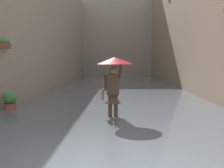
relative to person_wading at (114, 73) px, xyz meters
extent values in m
plane|color=#605B56|center=(0.08, -9.23, -1.49)|extent=(68.98, 68.98, 0.00)
cube|color=slate|center=(0.08, -9.23, -1.41)|extent=(8.95, 33.59, 0.14)
cube|color=gray|center=(-4.89, -9.23, 3.23)|extent=(1.80, 31.59, 9.43)
cube|color=#A89989|center=(5.06, -9.23, 2.84)|extent=(1.80, 31.59, 8.66)
cube|color=brown|center=(4.06, -1.57, 0.93)|extent=(0.20, 0.70, 0.18)
ellipsoid|color=#428947|center=(4.06, -1.57, 1.09)|extent=(0.28, 0.76, 0.24)
cube|color=#A89989|center=(0.08, -23.92, 5.29)|extent=(11.75, 1.80, 13.56)
cube|color=#4C4233|center=(0.12, 0.00, -1.44)|extent=(0.12, 0.24, 0.10)
cylinder|color=#4C3828|center=(0.12, 0.00, -1.02)|extent=(0.12, 0.12, 0.72)
cube|color=#4C4233|center=(-0.06, 0.00, -1.44)|extent=(0.12, 0.24, 0.10)
cylinder|color=#4C3828|center=(-0.06, 0.00, -1.02)|extent=(0.12, 0.12, 0.72)
cube|color=#4C3828|center=(0.03, 0.00, -0.35)|extent=(0.39, 0.23, 0.62)
cone|color=#4C3828|center=(0.03, 0.00, -0.78)|extent=(0.52, 0.52, 0.28)
sphere|color=#8C664C|center=(0.03, 0.00, 0.06)|extent=(0.22, 0.22, 0.22)
cylinder|color=#4C3828|center=(-0.20, 0.01, 0.08)|extent=(0.09, 0.09, 0.44)
cylinder|color=#4C3828|center=(0.26, -0.01, -0.28)|extent=(0.09, 0.09, 0.48)
cylinder|color=black|center=(-0.03, 0.00, 0.17)|extent=(0.02, 0.02, 0.43)
cone|color=red|center=(-0.03, 0.00, 0.39)|extent=(1.12, 1.12, 0.22)
cylinder|color=black|center=(-0.03, 0.00, 0.53)|extent=(0.01, 0.01, 0.08)
cube|color=#8C6B4C|center=(0.34, 0.01, -0.64)|extent=(0.07, 0.28, 0.32)
torus|color=#8C6B4C|center=(0.34, 0.01, -0.36)|extent=(0.03, 0.30, 0.30)
cylinder|color=#9E563D|center=(3.78, -1.19, -1.32)|extent=(0.42, 0.42, 0.34)
torus|color=brown|center=(3.78, -1.19, -1.15)|extent=(0.46, 0.46, 0.04)
ellipsoid|color=#428947|center=(3.78, -1.19, -0.92)|extent=(0.49, 0.49, 0.47)
camera|label=1|loc=(-0.17, 7.82, 0.37)|focal=41.20mm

